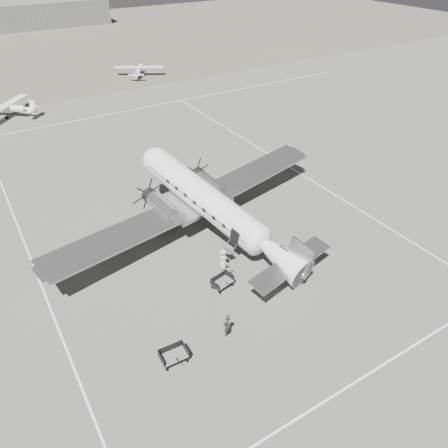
{
  "coord_description": "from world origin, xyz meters",
  "views": [
    {
      "loc": [
        -19.19,
        -24.18,
        23.62
      ],
      "look_at": [
        -2.7,
        2.62,
        2.2
      ],
      "focal_mm": 35.0,
      "sensor_mm": 36.0,
      "label": 1
    }
  ],
  "objects_px": {
    "light_plane_left": "(11,109)",
    "passenger": "(223,259)",
    "light_plane_right": "(139,71)",
    "ramp_agent": "(228,270)",
    "ground_crew": "(227,325)",
    "dc3_airliner": "(212,207)",
    "hangar_main": "(30,14)",
    "baggage_cart_far": "(174,356)",
    "baggage_cart_near": "(222,282)"
  },
  "relations": [
    {
      "from": "light_plane_left",
      "to": "passenger",
      "type": "height_order",
      "value": "light_plane_left"
    },
    {
      "from": "light_plane_right",
      "to": "ramp_agent",
      "type": "height_order",
      "value": "light_plane_right"
    },
    {
      "from": "light_plane_left",
      "to": "ground_crew",
      "type": "distance_m",
      "value": 53.62
    },
    {
      "from": "light_plane_left",
      "to": "passenger",
      "type": "xyz_separation_m",
      "value": [
        8.55,
        -47.07,
        -0.09
      ]
    },
    {
      "from": "dc3_airliner",
      "to": "light_plane_left",
      "type": "distance_m",
      "value": 43.57
    },
    {
      "from": "hangar_main",
      "to": "baggage_cart_far",
      "type": "bearing_deg",
      "value": -97.74
    },
    {
      "from": "baggage_cart_far",
      "to": "dc3_airliner",
      "type": "bearing_deg",
      "value": 52.0
    },
    {
      "from": "hangar_main",
      "to": "light_plane_left",
      "type": "distance_m",
      "value": 75.33
    },
    {
      "from": "hangar_main",
      "to": "ramp_agent",
      "type": "distance_m",
      "value": 121.85
    },
    {
      "from": "light_plane_right",
      "to": "baggage_cart_far",
      "type": "xyz_separation_m",
      "value": [
        -23.8,
        -63.44,
        -0.44
      ]
    },
    {
      "from": "light_plane_right",
      "to": "baggage_cart_far",
      "type": "distance_m",
      "value": 67.76
    },
    {
      "from": "light_plane_right",
      "to": "ground_crew",
      "type": "bearing_deg",
      "value": -76.53
    },
    {
      "from": "ramp_agent",
      "to": "light_plane_left",
      "type": "bearing_deg",
      "value": 28.94
    },
    {
      "from": "passenger",
      "to": "baggage_cart_near",
      "type": "bearing_deg",
      "value": 150.17
    },
    {
      "from": "hangar_main",
      "to": "light_plane_left",
      "type": "relative_size",
      "value": 4.19
    },
    {
      "from": "baggage_cart_near",
      "to": "passenger",
      "type": "xyz_separation_m",
      "value": [
        1.26,
        1.95,
        0.45
      ]
    },
    {
      "from": "baggage_cart_far",
      "to": "ramp_agent",
      "type": "distance_m",
      "value": 9.02
    },
    {
      "from": "dc3_airliner",
      "to": "passenger",
      "type": "relative_size",
      "value": 16.28
    },
    {
      "from": "passenger",
      "to": "light_plane_left",
      "type": "bearing_deg",
      "value": 13.4
    },
    {
      "from": "hangar_main",
      "to": "ramp_agent",
      "type": "bearing_deg",
      "value": -94.62
    },
    {
      "from": "baggage_cart_far",
      "to": "ramp_agent",
      "type": "height_order",
      "value": "ramp_agent"
    },
    {
      "from": "dc3_airliner",
      "to": "ramp_agent",
      "type": "bearing_deg",
      "value": -121.77
    },
    {
      "from": "baggage_cart_near",
      "to": "dc3_airliner",
      "type": "bearing_deg",
      "value": 53.7
    },
    {
      "from": "light_plane_right",
      "to": "baggage_cart_near",
      "type": "relative_size",
      "value": 5.3
    },
    {
      "from": "ground_crew",
      "to": "passenger",
      "type": "xyz_separation_m",
      "value": [
        3.55,
        6.32,
        -0.01
      ]
    },
    {
      "from": "dc3_airliner",
      "to": "baggage_cart_near",
      "type": "bearing_deg",
      "value": -127.05
    },
    {
      "from": "hangar_main",
      "to": "baggage_cart_far",
      "type": "xyz_separation_m",
      "value": [
        -17.21,
        -126.58,
        -2.77
      ]
    },
    {
      "from": "light_plane_left",
      "to": "dc3_airliner",
      "type": "bearing_deg",
      "value": -124.86
    },
    {
      "from": "light_plane_right",
      "to": "baggage_cart_near",
      "type": "xyz_separation_m",
      "value": [
        -17.35,
        -58.99,
        -0.47
      ]
    },
    {
      "from": "light_plane_left",
      "to": "ramp_agent",
      "type": "xyz_separation_m",
      "value": [
        8.25,
        -48.33,
        -0.26
      ]
    },
    {
      "from": "dc3_airliner",
      "to": "light_plane_right",
      "type": "relative_size",
      "value": 3.3
    },
    {
      "from": "baggage_cart_near",
      "to": "passenger",
      "type": "distance_m",
      "value": 2.36
    },
    {
      "from": "hangar_main",
      "to": "ground_crew",
      "type": "height_order",
      "value": "hangar_main"
    },
    {
      "from": "ramp_agent",
      "to": "light_plane_right",
      "type": "bearing_deg",
      "value": 3.55
    },
    {
      "from": "dc3_airliner",
      "to": "light_plane_left",
      "type": "bearing_deg",
      "value": 91.19
    },
    {
      "from": "light_plane_left",
      "to": "ground_crew",
      "type": "height_order",
      "value": "light_plane_left"
    },
    {
      "from": "dc3_airliner",
      "to": "baggage_cart_far",
      "type": "bearing_deg",
      "value": -142.94
    },
    {
      "from": "light_plane_right",
      "to": "ground_crew",
      "type": "height_order",
      "value": "light_plane_right"
    },
    {
      "from": "baggage_cart_far",
      "to": "ground_crew",
      "type": "relative_size",
      "value": 0.98
    },
    {
      "from": "light_plane_left",
      "to": "passenger",
      "type": "bearing_deg",
      "value": -128.33
    },
    {
      "from": "ground_crew",
      "to": "ramp_agent",
      "type": "relative_size",
      "value": 1.21
    },
    {
      "from": "passenger",
      "to": "ground_crew",
      "type": "bearing_deg",
      "value": 153.73
    },
    {
      "from": "baggage_cart_near",
      "to": "ground_crew",
      "type": "bearing_deg",
      "value": -129.51
    },
    {
      "from": "light_plane_right",
      "to": "passenger",
      "type": "xyz_separation_m",
      "value": [
        -16.09,
        -57.04,
        -0.02
      ]
    },
    {
      "from": "baggage_cart_near",
      "to": "baggage_cart_far",
      "type": "xyz_separation_m",
      "value": [
        -6.45,
        -4.45,
        0.03
      ]
    },
    {
      "from": "dc3_airliner",
      "to": "ramp_agent",
      "type": "relative_size",
      "value": 19.61
    },
    {
      "from": "ground_crew",
      "to": "hangar_main",
      "type": "bearing_deg",
      "value": -124.67
    },
    {
      "from": "dc3_airliner",
      "to": "baggage_cart_far",
      "type": "relative_size",
      "value": 16.47
    },
    {
      "from": "baggage_cart_near",
      "to": "baggage_cart_far",
      "type": "height_order",
      "value": "baggage_cart_far"
    },
    {
      "from": "dc3_airliner",
      "to": "light_plane_left",
      "type": "height_order",
      "value": "dc3_airliner"
    }
  ]
}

